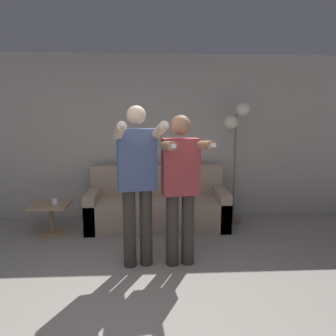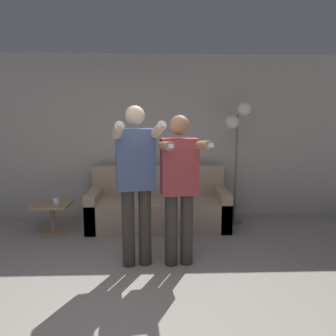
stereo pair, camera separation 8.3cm
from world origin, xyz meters
name	(u,v)px [view 2 (the right image)]	position (x,y,z in m)	size (l,w,h in m)	color
ground_plane	(122,326)	(0.00, 0.00, 0.00)	(16.00, 16.00, 0.00)	gray
wall_back	(139,138)	(0.00, 2.90, 1.30)	(10.00, 0.05, 2.60)	#B7B2A8
couch	(159,208)	(0.31, 2.40, 0.28)	(2.06, 0.80, 0.88)	tan
person_left	(136,176)	(0.07, 1.07, 1.02)	(0.56, 0.72, 1.77)	#38332D
person_right	(180,181)	(0.53, 1.07, 0.96)	(0.52, 0.72, 1.67)	#38332D
cat	(138,160)	(0.00, 2.68, 0.97)	(0.46, 0.12, 0.18)	silver
floor_lamp	(238,126)	(1.51, 2.51, 1.50)	(0.39, 0.25, 1.86)	#756047
side_table	(53,211)	(-1.19, 2.11, 0.32)	(0.50, 0.50, 0.44)	#A38460
cup	(56,201)	(-1.11, 2.06, 0.49)	(0.09, 0.09, 0.09)	silver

